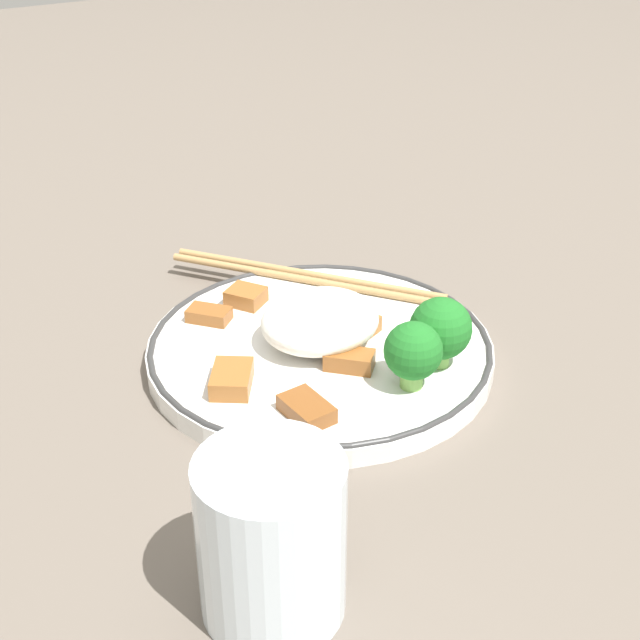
% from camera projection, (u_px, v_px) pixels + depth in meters
% --- Properties ---
extents(ground_plane, '(3.00, 3.00, 0.00)m').
position_uv_depth(ground_plane, '(320.00, 360.00, 0.68)').
color(ground_plane, '#665B51').
extents(plate, '(0.26, 0.26, 0.02)m').
position_uv_depth(plate, '(320.00, 349.00, 0.68)').
color(plate, white).
rests_on(plate, ground_plane).
extents(rice_mound, '(0.09, 0.08, 0.04)m').
position_uv_depth(rice_mound, '(318.00, 321.00, 0.67)').
color(rice_mound, white).
rests_on(rice_mound, plate).
extents(broccoli_back_left, '(0.04, 0.04, 0.05)m').
position_uv_depth(broccoli_back_left, '(413.00, 352.00, 0.61)').
color(broccoli_back_left, '#7FB756').
rests_on(broccoli_back_left, plate).
extents(broccoli_back_center, '(0.05, 0.05, 0.05)m').
position_uv_depth(broccoli_back_center, '(441.00, 329.00, 0.64)').
color(broccoli_back_center, '#7FB756').
rests_on(broccoli_back_center, plate).
extents(meat_near_front, '(0.04, 0.04, 0.01)m').
position_uv_depth(meat_near_front, '(246.00, 296.00, 0.73)').
color(meat_near_front, '#995B28').
rests_on(meat_near_front, plate).
extents(meat_near_left, '(0.04, 0.05, 0.01)m').
position_uv_depth(meat_near_left, '(232.00, 379.00, 0.62)').
color(meat_near_left, '#995B28').
rests_on(meat_near_left, plate).
extents(meat_near_right, '(0.04, 0.04, 0.01)m').
position_uv_depth(meat_near_right, '(349.00, 360.00, 0.64)').
color(meat_near_right, brown).
rests_on(meat_near_right, plate).
extents(meat_near_back, '(0.05, 0.04, 0.01)m').
position_uv_depth(meat_near_back, '(355.00, 329.00, 0.68)').
color(meat_near_back, '#995B28').
rests_on(meat_near_back, plate).
extents(meat_on_rice_edge, '(0.04, 0.04, 0.01)m').
position_uv_depth(meat_on_rice_edge, '(209.00, 315.00, 0.70)').
color(meat_on_rice_edge, brown).
rests_on(meat_on_rice_edge, plate).
extents(meat_mid_left, '(0.04, 0.04, 0.01)m').
position_uv_depth(meat_mid_left, '(300.00, 315.00, 0.70)').
color(meat_mid_left, '#9E6633').
rests_on(meat_mid_left, plate).
extents(meat_mid_right, '(0.03, 0.04, 0.01)m').
position_uv_depth(meat_mid_right, '(307.00, 409.00, 0.59)').
color(meat_mid_right, brown).
rests_on(meat_mid_right, plate).
extents(chopsticks, '(0.16, 0.21, 0.01)m').
position_uv_depth(chopsticks, '(305.00, 276.00, 0.76)').
color(chopsticks, '#AD8451').
rests_on(chopsticks, plate).
extents(drinking_glass, '(0.08, 0.08, 0.09)m').
position_uv_depth(drinking_glass, '(271.00, 538.00, 0.45)').
color(drinking_glass, silver).
rests_on(drinking_glass, ground_plane).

